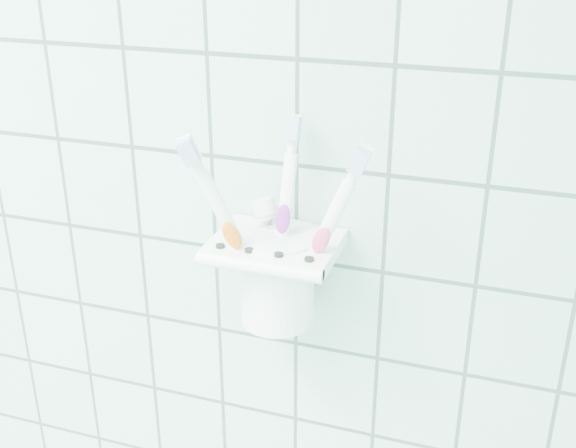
# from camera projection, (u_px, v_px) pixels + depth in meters

# --- Properties ---
(holder_bracket) EXTENTS (0.13, 0.10, 0.04)m
(holder_bracket) POSITION_uv_depth(u_px,v_px,m) (276.00, 247.00, 0.73)
(holder_bracket) COLOR white
(holder_bracket) RESTS_ON wall_back
(cup) EXTENTS (0.08, 0.08, 0.10)m
(cup) POSITION_uv_depth(u_px,v_px,m) (277.00, 274.00, 0.74)
(cup) COLOR white
(cup) RESTS_ON holder_bracket
(toothbrush_pink) EXTENTS (0.08, 0.05, 0.22)m
(toothbrush_pink) POSITION_uv_depth(u_px,v_px,m) (276.00, 222.00, 0.70)
(toothbrush_pink) COLOR white
(toothbrush_pink) RESTS_ON cup
(toothbrush_blue) EXTENTS (0.02, 0.04, 0.21)m
(toothbrush_blue) POSITION_uv_depth(u_px,v_px,m) (272.00, 224.00, 0.71)
(toothbrush_blue) COLOR white
(toothbrush_blue) RESTS_ON cup
(toothbrush_orange) EXTENTS (0.08, 0.03, 0.21)m
(toothbrush_orange) POSITION_uv_depth(u_px,v_px,m) (284.00, 222.00, 0.71)
(toothbrush_orange) COLOR white
(toothbrush_orange) RESTS_ON cup
(toothpaste_tube) EXTENTS (0.06, 0.03, 0.13)m
(toothpaste_tube) POSITION_uv_depth(u_px,v_px,m) (292.00, 250.00, 0.73)
(toothpaste_tube) COLOR silver
(toothpaste_tube) RESTS_ON cup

